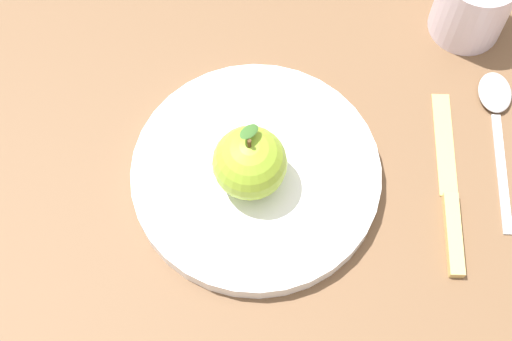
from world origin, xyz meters
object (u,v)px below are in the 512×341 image
at_px(dinner_plate, 256,174).
at_px(apple, 250,163).
at_px(spoon, 496,110).
at_px(knife, 450,197).
at_px(cup, 474,0).

xyz_separation_m(dinner_plate, apple, (-0.01, 0.01, 0.04)).
bearing_deg(dinner_plate, spoon, -74.58).
height_order(dinner_plate, knife, dinner_plate).
height_order(dinner_plate, spoon, dinner_plate).
height_order(dinner_plate, cup, cup).
xyz_separation_m(apple, cup, (0.18, -0.24, -0.01)).
distance_m(cup, knife, 0.21).
distance_m(dinner_plate, cup, 0.29).
distance_m(knife, spoon, 0.11).
relative_size(apple, spoon, 0.46).
bearing_deg(apple, cup, -51.98).
height_order(dinner_plate, apple, apple).
height_order(cup, knife, cup).
relative_size(cup, knife, 0.42).
height_order(cup, spoon, cup).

